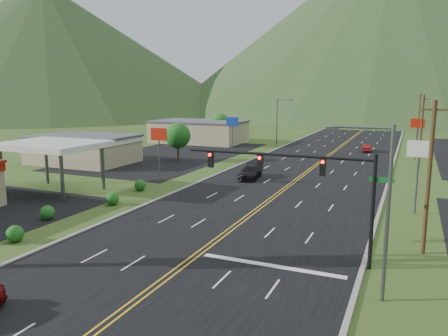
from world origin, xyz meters
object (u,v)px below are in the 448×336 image
at_px(car_red_far, 367,148).
at_px(traffic_signal, 306,177).
at_px(streetlight_east, 382,202).
at_px(car_dark_mid, 250,172).
at_px(streetlight_west, 279,119).
at_px(gas_canopy, 52,146).

bearing_deg(car_red_far, traffic_signal, 87.31).
distance_m(traffic_signal, streetlight_east, 6.17).
height_order(traffic_signal, streetlight_east, streetlight_east).
height_order(traffic_signal, car_dark_mid, traffic_signal).
bearing_deg(car_red_far, streetlight_west, -14.14).
bearing_deg(traffic_signal, car_red_far, 91.31).
relative_size(streetlight_east, car_dark_mid, 1.68).
relative_size(car_dark_mid, car_red_far, 1.36).
xyz_separation_m(streetlight_west, gas_canopy, (-10.32, -48.00, -0.31)).
xyz_separation_m(streetlight_west, car_dark_mid, (6.30, -33.27, -4.41)).
xyz_separation_m(traffic_signal, gas_canopy, (-28.48, 8.00, -0.46)).
distance_m(car_dark_mid, car_red_far, 32.06).
bearing_deg(streetlight_west, traffic_signal, -72.03).
xyz_separation_m(traffic_signal, car_dark_mid, (-11.87, 22.73, -4.55)).
height_order(traffic_signal, car_red_far, traffic_signal).
xyz_separation_m(gas_canopy, car_dark_mid, (16.62, 14.73, -4.10)).
bearing_deg(car_red_far, car_dark_mid, 66.59).
bearing_deg(streetlight_east, car_dark_mid, 121.79).
bearing_deg(traffic_signal, streetlight_west, 107.97).
bearing_deg(streetlight_east, car_red_far, 95.92).
distance_m(gas_canopy, car_red_far, 52.76).
bearing_deg(car_red_far, gas_canopy, 54.76).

